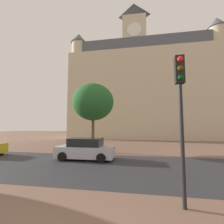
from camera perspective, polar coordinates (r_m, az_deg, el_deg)
name	(u,v)px	position (r m, az deg, el deg)	size (l,w,h in m)	color
ground_plane	(110,161)	(11.68, -0.69, -17.24)	(120.00, 120.00, 0.00)	brown
street_asphalt_strip	(105,166)	(10.17, -2.41, -19.06)	(120.00, 7.34, 0.00)	#2D2D33
landmark_building	(142,92)	(35.89, 10.99, 7.19)	(29.28, 14.86, 31.27)	beige
car_silver	(86,149)	(12.06, -9.54, -13.23)	(4.21, 1.99, 1.56)	#B2B2BC
traffic_light_pole	(181,100)	(5.38, 23.73, 4.18)	(0.28, 0.34, 4.70)	black
tree_curb_far	(93,102)	(15.43, -6.90, 3.57)	(4.00, 4.00, 6.60)	brown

